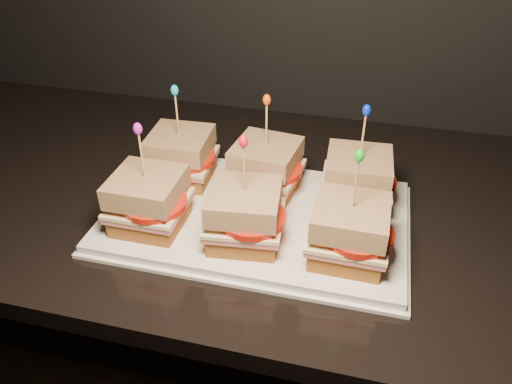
# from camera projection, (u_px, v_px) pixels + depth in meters

# --- Properties ---
(cabinet) EXTENTS (2.68, 0.60, 0.91)m
(cabinet) POSITION_uv_depth(u_px,v_px,m) (113.00, 339.00, 1.18)
(cabinet) COLOR black
(cabinet) RESTS_ON ground
(granite_slab) EXTENTS (2.72, 0.64, 0.03)m
(granite_slab) POSITION_uv_depth(u_px,v_px,m) (72.00, 172.00, 0.92)
(granite_slab) COLOR black
(granite_slab) RESTS_ON cabinet
(platter) EXTENTS (0.45, 0.28, 0.02)m
(platter) POSITION_uv_depth(u_px,v_px,m) (256.00, 217.00, 0.77)
(platter) COLOR white
(platter) RESTS_ON granite_slab
(platter_rim) EXTENTS (0.46, 0.29, 0.01)m
(platter_rim) POSITION_uv_depth(u_px,v_px,m) (256.00, 220.00, 0.77)
(platter_rim) COLOR white
(platter_rim) RESTS_ON granite_slab
(sandwich_0_bread_bot) EXTENTS (0.10, 0.10, 0.03)m
(sandwich_0_bread_bot) POSITION_uv_depth(u_px,v_px,m) (183.00, 171.00, 0.83)
(sandwich_0_bread_bot) COLOR #5A2E11
(sandwich_0_bread_bot) RESTS_ON platter
(sandwich_0_ham) EXTENTS (0.11, 0.10, 0.01)m
(sandwich_0_ham) POSITION_uv_depth(u_px,v_px,m) (182.00, 162.00, 0.82)
(sandwich_0_ham) COLOR #C56962
(sandwich_0_ham) RESTS_ON sandwich_0_bread_bot
(sandwich_0_cheese) EXTENTS (0.11, 0.11, 0.01)m
(sandwich_0_cheese) POSITION_uv_depth(u_px,v_px,m) (181.00, 158.00, 0.82)
(sandwich_0_cheese) COLOR #FFE5AC
(sandwich_0_cheese) RESTS_ON sandwich_0_ham
(sandwich_0_tomato) EXTENTS (0.09, 0.09, 0.01)m
(sandwich_0_tomato) POSITION_uv_depth(u_px,v_px,m) (187.00, 157.00, 0.81)
(sandwich_0_tomato) COLOR red
(sandwich_0_tomato) RESTS_ON sandwich_0_cheese
(sandwich_0_bread_top) EXTENTS (0.10, 0.10, 0.03)m
(sandwich_0_bread_top) POSITION_uv_depth(u_px,v_px,m) (180.00, 143.00, 0.80)
(sandwich_0_bread_top) COLOR #682F0E
(sandwich_0_bread_top) RESTS_ON sandwich_0_tomato
(sandwich_0_pick) EXTENTS (0.00, 0.00, 0.09)m
(sandwich_0_pick) POSITION_uv_depth(u_px,v_px,m) (177.00, 117.00, 0.78)
(sandwich_0_pick) COLOR tan
(sandwich_0_pick) RESTS_ON sandwich_0_bread_top
(sandwich_0_frill) EXTENTS (0.01, 0.01, 0.02)m
(sandwich_0_frill) POSITION_uv_depth(u_px,v_px,m) (175.00, 90.00, 0.75)
(sandwich_0_frill) COLOR #12A6BC
(sandwich_0_frill) RESTS_ON sandwich_0_pick
(sandwich_1_bread_bot) EXTENTS (0.11, 0.11, 0.03)m
(sandwich_1_bread_bot) POSITION_uv_depth(u_px,v_px,m) (266.00, 182.00, 0.80)
(sandwich_1_bread_bot) COLOR #5A2E11
(sandwich_1_bread_bot) RESTS_ON platter
(sandwich_1_ham) EXTENTS (0.12, 0.11, 0.01)m
(sandwich_1_ham) POSITION_uv_depth(u_px,v_px,m) (266.00, 173.00, 0.79)
(sandwich_1_ham) COLOR #C56962
(sandwich_1_ham) RESTS_ON sandwich_1_bread_bot
(sandwich_1_cheese) EXTENTS (0.12, 0.11, 0.01)m
(sandwich_1_cheese) POSITION_uv_depth(u_px,v_px,m) (266.00, 170.00, 0.79)
(sandwich_1_cheese) COLOR #FFE5AC
(sandwich_1_cheese) RESTS_ON sandwich_1_ham
(sandwich_1_tomato) EXTENTS (0.09, 0.09, 0.01)m
(sandwich_1_tomato) POSITION_uv_depth(u_px,v_px,m) (272.00, 168.00, 0.78)
(sandwich_1_tomato) COLOR red
(sandwich_1_tomato) RESTS_ON sandwich_1_cheese
(sandwich_1_bread_top) EXTENTS (0.11, 0.11, 0.03)m
(sandwich_1_bread_top) POSITION_uv_depth(u_px,v_px,m) (266.00, 154.00, 0.77)
(sandwich_1_bread_top) COLOR #682F0E
(sandwich_1_bread_top) RESTS_ON sandwich_1_tomato
(sandwich_1_pick) EXTENTS (0.00, 0.00, 0.09)m
(sandwich_1_pick) POSITION_uv_depth(u_px,v_px,m) (266.00, 127.00, 0.75)
(sandwich_1_pick) COLOR tan
(sandwich_1_pick) RESTS_ON sandwich_1_bread_top
(sandwich_1_frill) EXTENTS (0.01, 0.01, 0.02)m
(sandwich_1_frill) POSITION_uv_depth(u_px,v_px,m) (267.00, 100.00, 0.72)
(sandwich_1_frill) COLOR #EA4A0B
(sandwich_1_frill) RESTS_ON sandwich_1_pick
(sandwich_2_bread_bot) EXTENTS (0.10, 0.10, 0.03)m
(sandwich_2_bread_bot) POSITION_uv_depth(u_px,v_px,m) (355.00, 194.00, 0.78)
(sandwich_2_bread_bot) COLOR #5A2E11
(sandwich_2_bread_bot) RESTS_ON platter
(sandwich_2_ham) EXTENTS (0.11, 0.10, 0.01)m
(sandwich_2_ham) POSITION_uv_depth(u_px,v_px,m) (356.00, 185.00, 0.77)
(sandwich_2_ham) COLOR #C56962
(sandwich_2_ham) RESTS_ON sandwich_2_bread_bot
(sandwich_2_cheese) EXTENTS (0.11, 0.11, 0.01)m
(sandwich_2_cheese) POSITION_uv_depth(u_px,v_px,m) (357.00, 182.00, 0.76)
(sandwich_2_cheese) COLOR #FFE5AC
(sandwich_2_cheese) RESTS_ON sandwich_2_ham
(sandwich_2_tomato) EXTENTS (0.09, 0.09, 0.01)m
(sandwich_2_tomato) POSITION_uv_depth(u_px,v_px,m) (365.00, 181.00, 0.75)
(sandwich_2_tomato) COLOR red
(sandwich_2_tomato) RESTS_ON sandwich_2_cheese
(sandwich_2_bread_top) EXTENTS (0.10, 0.10, 0.03)m
(sandwich_2_bread_top) POSITION_uv_depth(u_px,v_px,m) (359.00, 166.00, 0.75)
(sandwich_2_bread_top) COLOR #682F0E
(sandwich_2_bread_top) RESTS_ON sandwich_2_tomato
(sandwich_2_pick) EXTENTS (0.00, 0.00, 0.09)m
(sandwich_2_pick) POSITION_uv_depth(u_px,v_px,m) (363.00, 139.00, 0.72)
(sandwich_2_pick) COLOR tan
(sandwich_2_pick) RESTS_ON sandwich_2_bread_top
(sandwich_2_frill) EXTENTS (0.01, 0.01, 0.02)m
(sandwich_2_frill) POSITION_uv_depth(u_px,v_px,m) (367.00, 110.00, 0.69)
(sandwich_2_frill) COLOR #0624DB
(sandwich_2_frill) RESTS_ON sandwich_2_pick
(sandwich_3_bread_bot) EXTENTS (0.09, 0.09, 0.03)m
(sandwich_3_bread_bot) POSITION_uv_depth(u_px,v_px,m) (151.00, 216.00, 0.73)
(sandwich_3_bread_bot) COLOR #5A2E11
(sandwich_3_bread_bot) RESTS_ON platter
(sandwich_3_ham) EXTENTS (0.10, 0.10, 0.01)m
(sandwich_3_ham) POSITION_uv_depth(u_px,v_px,m) (149.00, 207.00, 0.72)
(sandwich_3_ham) COLOR #C56962
(sandwich_3_ham) RESTS_ON sandwich_3_bread_bot
(sandwich_3_cheese) EXTENTS (0.11, 0.10, 0.01)m
(sandwich_3_cheese) POSITION_uv_depth(u_px,v_px,m) (149.00, 203.00, 0.72)
(sandwich_3_cheese) COLOR #FFE5AC
(sandwich_3_cheese) RESTS_ON sandwich_3_ham
(sandwich_3_tomato) EXTENTS (0.09, 0.09, 0.01)m
(sandwich_3_tomato) POSITION_uv_depth(u_px,v_px,m) (154.00, 202.00, 0.70)
(sandwich_3_tomato) COLOR red
(sandwich_3_tomato) RESTS_ON sandwich_3_cheese
(sandwich_3_bread_top) EXTENTS (0.10, 0.10, 0.03)m
(sandwich_3_bread_top) POSITION_uv_depth(u_px,v_px,m) (146.00, 187.00, 0.70)
(sandwich_3_bread_top) COLOR #682F0E
(sandwich_3_bread_top) RESTS_ON sandwich_3_tomato
(sandwich_3_pick) EXTENTS (0.00, 0.00, 0.09)m
(sandwich_3_pick) POSITION_uv_depth(u_px,v_px,m) (142.00, 158.00, 0.67)
(sandwich_3_pick) COLOR tan
(sandwich_3_pick) RESTS_ON sandwich_3_bread_top
(sandwich_3_frill) EXTENTS (0.01, 0.01, 0.02)m
(sandwich_3_frill) POSITION_uv_depth(u_px,v_px,m) (138.00, 129.00, 0.65)
(sandwich_3_frill) COLOR #C11FBC
(sandwich_3_frill) RESTS_ON sandwich_3_pick
(sandwich_4_bread_bot) EXTENTS (0.10, 0.10, 0.03)m
(sandwich_4_bread_bot) POSITION_uv_depth(u_px,v_px,m) (245.00, 231.00, 0.70)
(sandwich_4_bread_bot) COLOR #5A2E11
(sandwich_4_bread_bot) RESTS_ON platter
(sandwich_4_ham) EXTENTS (0.11, 0.11, 0.01)m
(sandwich_4_ham) POSITION_uv_depth(u_px,v_px,m) (245.00, 222.00, 0.69)
(sandwich_4_ham) COLOR #C56962
(sandwich_4_ham) RESTS_ON sandwich_4_bread_bot
(sandwich_4_cheese) EXTENTS (0.12, 0.11, 0.01)m
(sandwich_4_cheese) POSITION_uv_depth(u_px,v_px,m) (245.00, 218.00, 0.69)
(sandwich_4_cheese) COLOR #FFE5AC
(sandwich_4_cheese) RESTS_ON sandwich_4_ham
(sandwich_4_tomato) EXTENTS (0.09, 0.09, 0.01)m
(sandwich_4_tomato) POSITION_uv_depth(u_px,v_px,m) (252.00, 217.00, 0.68)
(sandwich_4_tomato) COLOR red
(sandwich_4_tomato) RESTS_ON sandwich_4_cheese
(sandwich_4_bread_top) EXTENTS (0.11, 0.11, 0.03)m
(sandwich_4_bread_top) POSITION_uv_depth(u_px,v_px,m) (244.00, 201.00, 0.67)
(sandwich_4_bread_top) COLOR #682F0E
(sandwich_4_bread_top) RESTS_ON sandwich_4_tomato
(sandwich_4_pick) EXTENTS (0.00, 0.00, 0.09)m
(sandwich_4_pick) POSITION_uv_depth(u_px,v_px,m) (244.00, 172.00, 0.65)
(sandwich_4_pick) COLOR tan
(sandwich_4_pick) RESTS_ON sandwich_4_bread_top
(sandwich_4_frill) EXTENTS (0.01, 0.01, 0.02)m
(sandwich_4_frill) POSITION_uv_depth(u_px,v_px,m) (243.00, 142.00, 0.62)
(sandwich_4_frill) COLOR red
(sandwich_4_frill) RESTS_ON sandwich_4_pick
(sandwich_5_bread_bot) EXTENTS (0.10, 0.10, 0.03)m
(sandwich_5_bread_bot) POSITION_uv_depth(u_px,v_px,m) (347.00, 247.00, 0.67)
(sandwich_5_bread_bot) COLOR #5A2E11
(sandwich_5_bread_bot) RESTS_ON platter
(sandwich_5_ham) EXTENTS (0.10, 0.10, 0.01)m
(sandwich_5_ham) POSITION_uv_depth(u_px,v_px,m) (348.00, 238.00, 0.66)
(sandwich_5_ham) COLOR #C56962
(sandwich_5_ham) RESTS_ON sandwich_5_bread_bot
(sandwich_5_cheese) EXTENTS (0.11, 0.10, 0.01)m
(sandwich_5_cheese) POSITION_uv_depth(u_px,v_px,m) (349.00, 234.00, 0.66)
(sandwich_5_cheese) COLOR #FFE5AC
(sandwich_5_cheese) RESTS_ON sandwich_5_ham
(sandwich_5_tomato) EXTENTS (0.09, 0.09, 0.01)m
(sandwich_5_tomato) POSITION_uv_depth(u_px,v_px,m) (358.00, 234.00, 0.65)
(sandwich_5_tomato) COLOR red
(sandwich_5_tomato) RESTS_ON sandwich_5_cheese
(sandwich_5_bread_top) EXTENTS (0.10, 0.10, 0.03)m
(sandwich_5_bread_top) POSITION_uv_depth(u_px,v_px,m) (351.00, 217.00, 0.64)
(sandwich_5_bread_top) COLOR #682F0E
(sandwich_5_bread_top) RESTS_ON sandwich_5_tomato
(sandwich_5_pick) EXTENTS (0.00, 0.00, 0.09)m
(sandwich_5_pick) POSITION_uv_depth(u_px,v_px,m) (355.00, 187.00, 0.62)
(sandwich_5_pick) COLOR tan
(sandwich_5_pick) RESTS_ON sandwich_5_bread_top
(sandwich_5_frill) EXTENTS (0.01, 0.01, 0.02)m
(sandwich_5_frill) POSITION_uv_depth(u_px,v_px,m) (359.00, 156.00, 0.59)
(sandwich_5_frill) COLOR #15B21C
(sandwich_5_frill) RESTS_ON sandwich_5_pick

